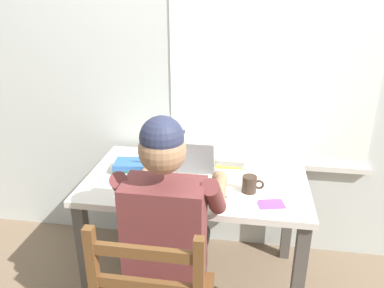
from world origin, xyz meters
name	(u,v)px	position (x,y,z in m)	size (l,w,h in m)	color
ground_plane	(196,279)	(0.00, 0.00, 0.00)	(8.00, 8.00, 0.00)	brown
back_wall	(209,58)	(0.01, 0.44, 1.29)	(6.00, 0.08, 2.60)	beige
desk	(196,194)	(0.00, 0.00, 0.61)	(1.21, 0.72, 0.71)	beige
seated_person	(170,226)	(-0.06, -0.44, 0.68)	(0.50, 0.60, 1.24)	brown
laptop	(181,177)	(-0.07, -0.11, 0.76)	(0.33, 0.31, 0.22)	#ADAFB2
computer_mouse	(227,192)	(0.18, -0.16, 0.73)	(0.06, 0.10, 0.03)	#ADAFB2
coffee_mug_white	(191,159)	(-0.05, 0.14, 0.76)	(0.11, 0.07, 0.09)	silver
coffee_mug_dark	(250,185)	(0.29, -0.13, 0.76)	(0.11, 0.07, 0.09)	#38281E
book_stack_main	(230,162)	(0.17, 0.17, 0.74)	(0.18, 0.13, 0.06)	gold
book_stack_side	(132,166)	(-0.38, 0.03, 0.74)	(0.21, 0.17, 0.06)	#38844C
paper_pile_near_laptop	(231,164)	(0.18, 0.19, 0.72)	(0.22, 0.18, 0.01)	white
paper_pile_back_corner	(236,192)	(0.23, -0.14, 0.71)	(0.21, 0.17, 0.01)	white
paper_pile_side	(142,172)	(-0.31, 0.01, 0.72)	(0.24, 0.18, 0.01)	white
landscape_photo_print	(271,204)	(0.40, -0.22, 0.71)	(0.13, 0.09, 0.00)	#7A4293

